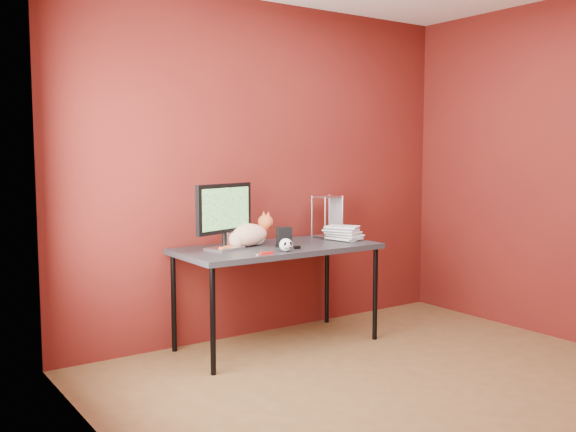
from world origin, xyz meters
TOP-DOWN VIEW (x-y plane):
  - room at (0.00, 0.00)m, footprint 3.52×3.52m
  - desk at (-0.15, 1.37)m, footprint 1.50×0.70m
  - monitor at (-0.56, 1.43)m, footprint 0.52×0.25m
  - cat at (-0.35, 1.48)m, footprint 0.52×0.23m
  - skull_mug at (-0.25, 1.11)m, footprint 0.09×0.10m
  - speaker at (-0.13, 1.31)m, footprint 0.13×0.12m
  - book_stack at (0.37, 1.32)m, footprint 0.29×0.31m
  - wire_rack at (0.47, 1.57)m, footprint 0.21×0.18m
  - pocket_knife at (-0.43, 1.08)m, footprint 0.09×0.04m
  - black_gadget at (-0.11, 1.17)m, footprint 0.05×0.03m
  - washer at (-0.48, 1.10)m, footprint 0.05×0.05m

SIDE VIEW (x-z plane):
  - desk at x=-0.15m, z-range 0.32..1.07m
  - washer at x=-0.48m, z-range 0.75..0.75m
  - pocket_knife at x=-0.43m, z-range 0.75..0.77m
  - black_gadget at x=-0.11m, z-range 0.75..0.77m
  - skull_mug at x=-0.25m, z-range 0.75..0.84m
  - speaker at x=-0.13m, z-range 0.75..0.89m
  - cat at x=-0.35m, z-range 0.71..0.96m
  - wire_rack at x=0.47m, z-range 0.75..1.09m
  - monitor at x=-0.56m, z-range 0.78..1.25m
  - book_stack at x=0.37m, z-range 0.75..2.00m
  - room at x=0.00m, z-range 0.14..2.75m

